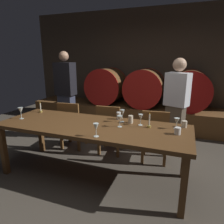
# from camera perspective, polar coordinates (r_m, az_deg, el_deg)

# --- Properties ---
(ground_plane) EXTENTS (8.41, 8.41, 0.00)m
(ground_plane) POSITION_cam_1_polar(r_m,az_deg,el_deg) (2.98, -0.80, -18.17)
(ground_plane) COLOR #4C443A
(back_wall) EXTENTS (6.47, 0.24, 2.81)m
(back_wall) POSITION_cam_1_polar(r_m,az_deg,el_deg) (5.37, 10.75, 12.45)
(back_wall) COLOR #473A2D
(back_wall) RESTS_ON ground
(barrel_shelf) EXTENTS (5.82, 0.90, 0.50)m
(barrel_shelf) POSITION_cam_1_polar(r_m,az_deg,el_deg) (5.02, 9.05, -1.08)
(barrel_shelf) COLOR brown
(barrel_shelf) RESTS_ON ground
(wine_barrel_left) EXTENTS (0.90, 0.77, 0.90)m
(wine_barrel_left) POSITION_cam_1_polar(r_m,az_deg,el_deg) (5.15, -1.57, 7.38)
(wine_barrel_left) COLOR brown
(wine_barrel_left) RESTS_ON barrel_shelf
(wine_barrel_center) EXTENTS (0.90, 0.77, 0.90)m
(wine_barrel_center) POSITION_cam_1_polar(r_m,az_deg,el_deg) (4.88, 9.28, 6.74)
(wine_barrel_center) COLOR brown
(wine_barrel_center) RESTS_ON barrel_shelf
(wine_barrel_right) EXTENTS (0.90, 0.77, 0.90)m
(wine_barrel_right) POSITION_cam_1_polar(r_m,az_deg,el_deg) (4.79, 21.16, 5.77)
(wine_barrel_right) COLOR brown
(wine_barrel_right) RESTS_ON barrel_shelf
(dining_table) EXTENTS (2.59, 0.91, 0.77)m
(dining_table) POSITION_cam_1_polar(r_m,az_deg,el_deg) (2.75, -5.66, -4.93)
(dining_table) COLOR brown
(dining_table) RESTS_ON ground
(chair_left) EXTENTS (0.44, 0.44, 0.88)m
(chair_left) POSITION_cam_1_polar(r_m,az_deg,el_deg) (3.73, -11.46, -3.08)
(chair_left) COLOR brown
(chair_left) RESTS_ON ground
(chair_center) EXTENTS (0.43, 0.43, 0.88)m
(chair_center) POSITION_cam_1_polar(r_m,az_deg,el_deg) (3.44, -0.64, -4.36)
(chair_center) COLOR brown
(chair_center) RESTS_ON ground
(chair_right) EXTENTS (0.44, 0.44, 0.88)m
(chair_right) POSITION_cam_1_polar(r_m,az_deg,el_deg) (3.22, 12.08, -6.10)
(chair_right) COLOR brown
(chair_right) RESTS_ON ground
(guest_left) EXTENTS (0.39, 0.25, 1.76)m
(guest_left) POSITION_cam_1_polar(r_m,az_deg,el_deg) (4.19, -12.95, 4.69)
(guest_left) COLOR #33384C
(guest_left) RESTS_ON ground
(guest_right) EXTENTS (0.44, 0.36, 1.64)m
(guest_right) POSITION_cam_1_polar(r_m,az_deg,el_deg) (3.64, 17.78, 1.83)
(guest_right) COLOR brown
(guest_right) RESTS_ON ground
(candle_left) EXTENTS (0.05, 0.05, 0.18)m
(candle_left) POSITION_cam_1_polar(r_m,az_deg,el_deg) (3.52, -19.65, 0.69)
(candle_left) COLOR olive
(candle_left) RESTS_ON dining_table
(candle_right) EXTENTS (0.05, 0.05, 0.21)m
(candle_right) POSITION_cam_1_polar(r_m,az_deg,el_deg) (2.63, 10.53, -3.16)
(candle_right) COLOR olive
(candle_right) RESTS_ON dining_table
(wine_glass_far_left) EXTENTS (0.08, 0.08, 0.17)m
(wine_glass_far_left) POSITION_cam_1_polar(r_m,az_deg,el_deg) (3.23, -24.57, 0.38)
(wine_glass_far_left) COLOR silver
(wine_glass_far_left) RESTS_ON dining_table
(wine_glass_left) EXTENTS (0.06, 0.06, 0.16)m
(wine_glass_left) POSITION_cam_1_polar(r_m,az_deg,el_deg) (2.29, -4.57, -4.35)
(wine_glass_left) COLOR silver
(wine_glass_left) RESTS_ON dining_table
(wine_glass_center_left) EXTENTS (0.07, 0.07, 0.18)m
(wine_glass_center_left) POSITION_cam_1_polar(r_m,az_deg,el_deg) (2.80, 2.96, -0.36)
(wine_glass_center_left) COLOR silver
(wine_glass_center_left) RESTS_ON dining_table
(wine_glass_center_right) EXTENTS (0.07, 0.07, 0.15)m
(wine_glass_center_right) POSITION_cam_1_polar(r_m,az_deg,el_deg) (2.60, 2.24, -1.91)
(wine_glass_center_right) COLOR silver
(wine_glass_center_right) RESTS_ON dining_table
(wine_glass_right) EXTENTS (0.06, 0.06, 0.15)m
(wine_glass_right) POSITION_cam_1_polar(r_m,az_deg,el_deg) (2.69, 8.16, -1.53)
(wine_glass_right) COLOR silver
(wine_glass_right) RESTS_ON dining_table
(wine_glass_far_right) EXTENTS (0.07, 0.07, 0.14)m
(wine_glass_far_right) POSITION_cam_1_polar(r_m,az_deg,el_deg) (2.66, 17.95, -2.53)
(wine_glass_far_right) COLOR silver
(wine_glass_far_right) RESTS_ON dining_table
(cup_far_left) EXTENTS (0.06, 0.06, 0.11)m
(cup_far_left) POSITION_cam_1_polar(r_m,az_deg,el_deg) (2.94, 1.89, -1.07)
(cup_far_left) COLOR white
(cup_far_left) RESTS_ON dining_table
(cup_center_left) EXTENTS (0.07, 0.07, 0.11)m
(cup_center_left) POSITION_cam_1_polar(r_m,az_deg,el_deg) (2.78, 5.33, -2.08)
(cup_center_left) COLOR beige
(cup_center_left) RESTS_ON dining_table
(cup_center_right) EXTENTS (0.07, 0.07, 0.09)m
(cup_center_right) POSITION_cam_1_polar(r_m,az_deg,el_deg) (2.49, 18.16, -5.13)
(cup_center_right) COLOR white
(cup_center_right) RESTS_ON dining_table
(cup_far_right) EXTENTS (0.07, 0.07, 0.09)m
(cup_far_right) POSITION_cam_1_polar(r_m,az_deg,el_deg) (2.76, 19.91, -3.26)
(cup_far_right) COLOR beige
(cup_far_right) RESTS_ON dining_table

